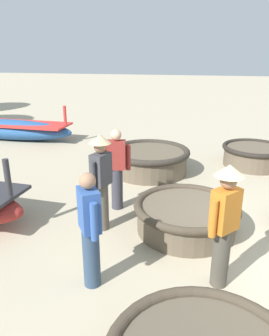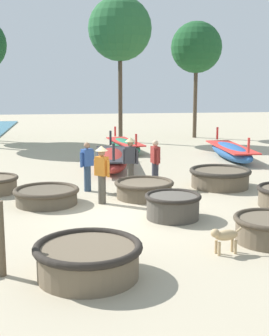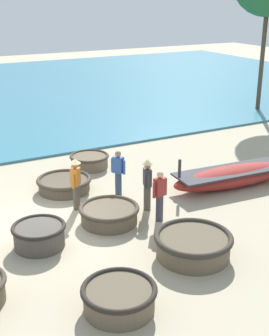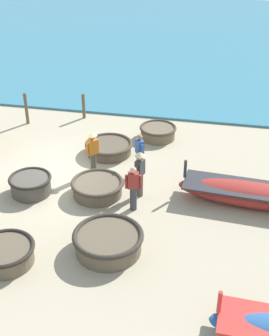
# 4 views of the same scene
# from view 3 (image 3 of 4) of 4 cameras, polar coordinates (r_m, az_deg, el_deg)

# --- Properties ---
(ground_plane) EXTENTS (80.00, 80.00, 0.00)m
(ground_plane) POSITION_cam_3_polar(r_m,az_deg,el_deg) (14.05, -10.41, -6.72)
(ground_plane) COLOR tan
(sea) EXTENTS (28.00, 52.00, 0.10)m
(sea) POSITION_cam_3_polar(r_m,az_deg,el_deg) (33.20, -14.75, 8.91)
(sea) COLOR teal
(sea) RESTS_ON ground
(coracle_upturned) EXTENTS (1.87, 1.87, 0.47)m
(coracle_upturned) POSITION_cam_3_polar(r_m,az_deg,el_deg) (16.14, -8.58, -1.90)
(coracle_upturned) COLOR brown
(coracle_upturned) RESTS_ON ground
(coracle_front_left) EXTENTS (1.79, 1.79, 0.52)m
(coracle_front_left) POSITION_cam_3_polar(r_m,az_deg,el_deg) (13.81, -3.11, -5.57)
(coracle_front_left) COLOR brown
(coracle_front_left) RESTS_ON ground
(coracle_far_right) EXTENTS (1.45, 1.45, 0.63)m
(coracle_far_right) POSITION_cam_3_polar(r_m,az_deg,el_deg) (12.79, -11.55, -7.98)
(coracle_far_right) COLOR #4C473F
(coracle_far_right) RESTS_ON ground
(coracle_front_right) EXTENTS (2.03, 2.03, 0.62)m
(coracle_front_right) POSITION_cam_3_polar(r_m,az_deg,el_deg) (12.18, 7.17, -9.23)
(coracle_front_right) COLOR brown
(coracle_front_right) RESTS_ON ground
(coracle_center) EXTENTS (1.64, 1.64, 0.56)m
(coracle_center) POSITION_cam_3_polar(r_m,az_deg,el_deg) (10.29, -1.90, -15.47)
(coracle_center) COLOR brown
(coracle_center) RESTS_ON ground
(coracle_tilted) EXTENTS (1.53, 1.53, 0.52)m
(coracle_tilted) POSITION_cam_3_polar(r_m,az_deg,el_deg) (18.16, -5.51, 0.90)
(coracle_tilted) COLOR brown
(coracle_tilted) RESTS_ON ground
(long_boat_red_hull) EXTENTS (1.54, 4.81, 1.30)m
(long_boat_red_hull) POSITION_cam_3_polar(r_m,az_deg,el_deg) (16.69, 11.98, -0.94)
(long_boat_red_hull) COLOR maroon
(long_boat_red_hull) RESTS_ON ground
(fisherman_by_coracle) EXTENTS (0.46, 0.37, 1.57)m
(fisherman_by_coracle) POSITION_cam_3_polar(r_m,az_deg,el_deg) (15.39, -2.00, -0.49)
(fisherman_by_coracle) COLOR #2D425B
(fisherman_by_coracle) RESTS_ON ground
(fisherman_hauling) EXTENTS (0.28, 0.52, 1.57)m
(fisherman_hauling) POSITION_cam_3_polar(r_m,az_deg,el_deg) (13.69, 3.10, -3.28)
(fisherman_hauling) COLOR #383842
(fisherman_hauling) RESTS_ON ground
(fisherman_with_hat) EXTENTS (0.42, 0.39, 1.67)m
(fisherman_with_hat) POSITION_cam_3_polar(r_m,az_deg,el_deg) (14.46, -7.18, -1.56)
(fisherman_with_hat) COLOR #4C473D
(fisherman_with_hat) RESTS_ON ground
(fisherman_standing_left) EXTENTS (0.51, 0.36, 1.67)m
(fisherman_standing_left) POSITION_cam_3_polar(r_m,az_deg,el_deg) (14.31, 1.57, -1.63)
(fisherman_standing_left) COLOR #4C473D
(fisherman_standing_left) RESTS_ON ground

